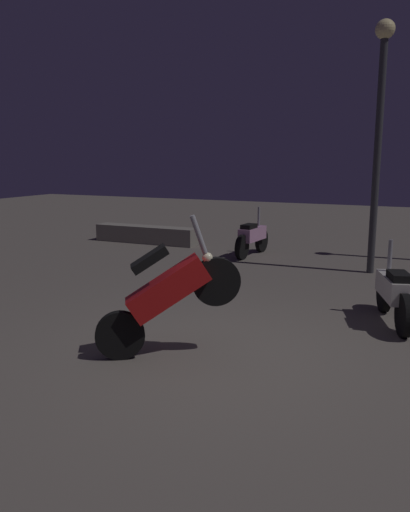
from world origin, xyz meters
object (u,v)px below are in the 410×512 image
at_px(streetlamp_near, 380,115).
at_px(motorcycle_white_parked_right, 394,292).
at_px(motorcycle_pink_parked_left, 252,237).
at_px(motorcycle_red_foreground, 168,293).

bearing_deg(streetlamp_near, motorcycle_white_parked_right, -77.83).
bearing_deg(motorcycle_white_parked_right, motorcycle_pink_parked_left, 23.06).
height_order(motorcycle_red_foreground, streetlamp_near, streetlamp_near).
xyz_separation_m(motorcycle_white_parked_right, streetlamp_near, (-0.68, 3.16, 2.59)).
bearing_deg(motorcycle_white_parked_right, motorcycle_red_foreground, 117.96).
distance_m(motorcycle_pink_parked_left, motorcycle_white_parked_right, 5.17).
xyz_separation_m(motorcycle_red_foreground, motorcycle_white_parked_right, (2.24, 2.34, -0.31)).
bearing_deg(motorcycle_red_foreground, streetlamp_near, 40.48).
height_order(motorcycle_pink_parked_left, streetlamp_near, streetlamp_near).
bearing_deg(motorcycle_white_parked_right, streetlamp_near, -6.13).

